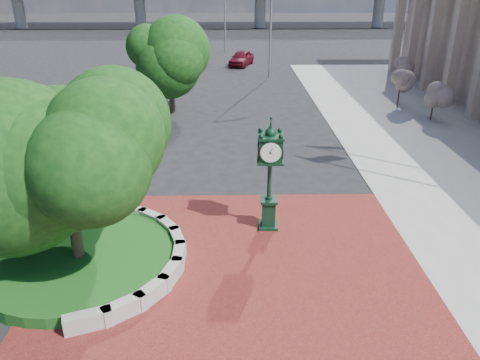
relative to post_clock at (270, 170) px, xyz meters
name	(u,v)px	position (x,y,z in m)	size (l,w,h in m)	color
ground	(235,263)	(-1.27, -2.32, -2.30)	(200.00, 200.00, 0.00)	black
plaza	(235,281)	(-1.27, -3.32, -2.28)	(12.00, 12.00, 0.04)	maroon
planter_wall	(151,257)	(-3.98, -2.32, -2.03)	(2.96, 6.77, 0.54)	#9E9B93
grass_bed	(80,260)	(-6.27, -2.32, -2.10)	(6.10, 6.10, 0.40)	#144615
tree_planter	(63,158)	(-6.27, -2.32, 1.42)	(5.20, 5.20, 6.33)	#38281C
tree_street	(170,64)	(-5.27, 15.68, 0.94)	(4.40, 4.40, 5.45)	#38281C
post_clock	(270,170)	(0.00, 0.00, 0.00)	(0.91, 0.91, 4.19)	black
parked_car	(241,58)	(-0.22, 32.74, -1.57)	(1.73, 4.30, 1.47)	#580C1A
street_lamp_near	(274,6)	(2.37, 26.86, 3.75)	(2.20, 1.07, 10.32)	slate
shrub_near	(434,96)	(11.42, 13.42, -0.71)	(1.20, 1.20, 2.20)	#38281C
shrub_mid	(400,85)	(10.31, 16.57, -0.71)	(1.20, 1.20, 2.20)	#38281C
shrub_far	(404,69)	(12.59, 22.40, -0.71)	(1.20, 1.20, 2.20)	#38281C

